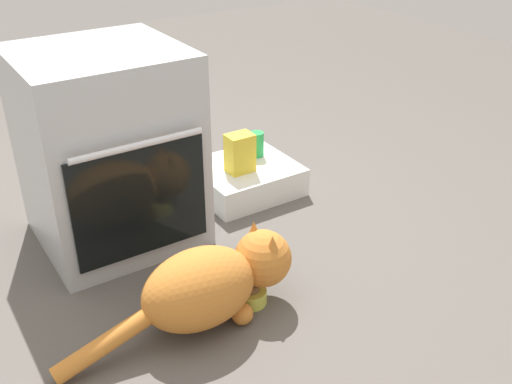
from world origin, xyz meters
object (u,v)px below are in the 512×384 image
pantry_cabinet (245,178)px  cat (212,283)px  oven (109,149)px  snack_bag (240,153)px  food_bowl (251,295)px  soda_can (257,144)px

pantry_cabinet → cat: size_ratio=0.53×
oven → cat: oven is taller
cat → pantry_cabinet: bearing=50.1°
pantry_cabinet → cat: 0.92m
snack_bag → cat: bearing=-127.8°
food_bowl → soda_can: size_ratio=0.95×
cat → snack_bag: 0.86m
pantry_cabinet → soda_can: (0.11, 0.06, 0.13)m
oven → cat: size_ratio=0.91×
snack_bag → oven: bearing=179.7°
cat → snack_bag: snack_bag is taller
cat → soda_can: cat is taller
pantry_cabinet → snack_bag: bearing=-142.7°
pantry_cabinet → cat: cat is taller
pantry_cabinet → food_bowl: (-0.42, -0.71, -0.04)m
cat → soda_can: (0.68, 0.77, 0.04)m
pantry_cabinet → food_bowl: bearing=-120.7°
snack_bag → food_bowl: bearing=-119.0°
soda_can → pantry_cabinet: bearing=-151.0°
oven → snack_bag: oven is taller
food_bowl → cat: 0.19m
soda_can → oven: bearing=-173.0°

